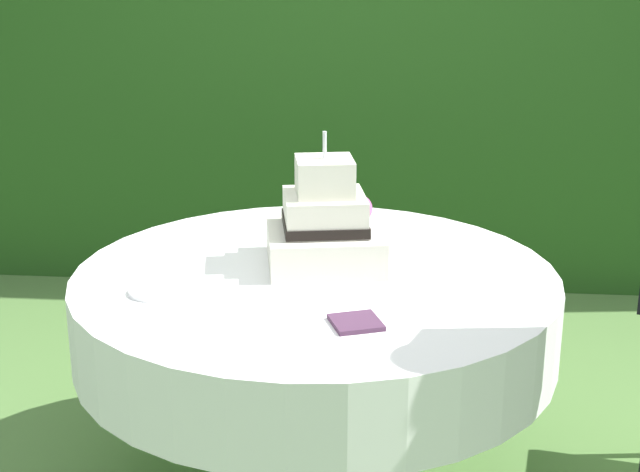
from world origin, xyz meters
name	(u,v)px	position (x,y,z in m)	size (l,w,h in m)	color
cake_table	(316,311)	(0.00, 0.00, 0.62)	(1.43, 1.43, 0.74)	#4C4C51
wedding_cake	(325,226)	(0.02, 0.08, 0.86)	(0.39, 0.39, 0.41)	silver
serving_plate_near	(156,291)	(-0.43, -0.20, 0.75)	(0.15, 0.15, 0.01)	white
serving_plate_far	(287,217)	(-0.15, 0.53, 0.75)	(0.12, 0.12, 0.01)	white
napkin_stack	(356,322)	(0.14, -0.37, 0.75)	(0.12, 0.12, 0.01)	#4C2D47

